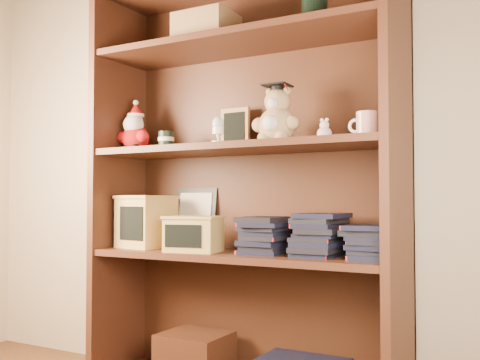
{
  "coord_description": "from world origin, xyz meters",
  "views": [
    {
      "loc": [
        1.04,
        -0.53,
        0.74
      ],
      "look_at": [
        0.02,
        1.3,
        0.82
      ],
      "focal_mm": 42.0,
      "sensor_mm": 36.0,
      "label": 1
    }
  ],
  "objects_px": {
    "grad_teddy_bear": "(276,120)",
    "teacher_mug": "(366,125)",
    "treats_box": "(146,221)",
    "bookcase": "(246,191)"
  },
  "relations": [
    {
      "from": "grad_teddy_bear",
      "to": "teacher_mug",
      "type": "bearing_deg",
      "value": 1.16
    },
    {
      "from": "teacher_mug",
      "to": "treats_box",
      "type": "relative_size",
      "value": 0.45
    },
    {
      "from": "bookcase",
      "to": "grad_teddy_bear",
      "type": "bearing_deg",
      "value": -20.03
    },
    {
      "from": "grad_teddy_bear",
      "to": "teacher_mug",
      "type": "xyz_separation_m",
      "value": [
        0.33,
        0.01,
        -0.04
      ]
    },
    {
      "from": "bookcase",
      "to": "teacher_mug",
      "type": "bearing_deg",
      "value": -5.96
    },
    {
      "from": "bookcase",
      "to": "grad_teddy_bear",
      "type": "relative_size",
      "value": 7.27
    },
    {
      "from": "treats_box",
      "to": "teacher_mug",
      "type": "bearing_deg",
      "value": 0.06
    },
    {
      "from": "bookcase",
      "to": "grad_teddy_bear",
      "type": "height_order",
      "value": "bookcase"
    },
    {
      "from": "grad_teddy_bear",
      "to": "treats_box",
      "type": "height_order",
      "value": "grad_teddy_bear"
    },
    {
      "from": "grad_teddy_bear",
      "to": "treats_box",
      "type": "relative_size",
      "value": 0.99
    }
  ]
}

